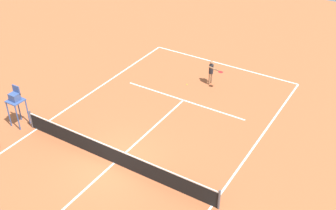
# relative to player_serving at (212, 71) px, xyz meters

# --- Properties ---
(ground_plane) EXTENTS (60.00, 60.00, 0.00)m
(ground_plane) POSITION_rel_player_serving_xyz_m (0.51, 9.44, -0.97)
(ground_plane) COLOR #AD5933
(court_lines) EXTENTS (10.80, 24.79, 0.01)m
(court_lines) POSITION_rel_player_serving_xyz_m (0.51, 9.44, -0.96)
(court_lines) COLOR white
(court_lines) RESTS_ON ground
(tennis_net) EXTENTS (11.40, 0.10, 1.07)m
(tennis_net) POSITION_rel_player_serving_xyz_m (0.51, 9.44, -0.47)
(tennis_net) COLOR #4C4C51
(tennis_net) RESTS_ON ground
(player_serving) EXTENTS (1.19, 0.84, 1.63)m
(player_serving) POSITION_rel_player_serving_xyz_m (0.00, 0.00, 0.00)
(player_serving) COLOR #9E704C
(player_serving) RESTS_ON ground
(tennis_ball) EXTENTS (0.07, 0.07, 0.07)m
(tennis_ball) POSITION_rel_player_serving_xyz_m (1.24, 0.93, -0.93)
(tennis_ball) COLOR #CCE033
(tennis_ball) RESTS_ON ground
(umpire_chair) EXTENTS (0.80, 0.80, 2.41)m
(umpire_chair) POSITION_rel_player_serving_xyz_m (6.91, 9.59, 0.64)
(umpire_chair) COLOR #38518C
(umpire_chair) RESTS_ON ground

